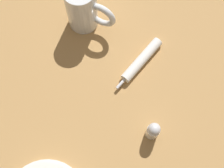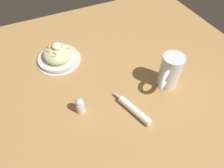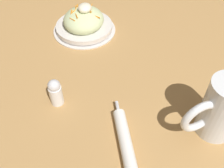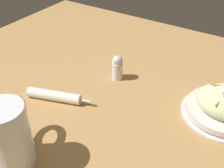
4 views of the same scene
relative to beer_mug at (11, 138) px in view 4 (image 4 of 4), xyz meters
name	(u,v)px [view 4 (image 4 of 4)]	position (x,y,z in m)	size (l,w,h in m)	color
ground_plane	(96,127)	(0.09, 0.18, -0.07)	(1.43, 1.43, 0.00)	#B2844C
beer_mug	(11,138)	(0.00, 0.00, 0.00)	(0.11, 0.14, 0.16)	white
napkin_roll	(54,96)	(-0.07, 0.21, -0.06)	(0.19, 0.08, 0.03)	white
salt_shaker	(117,67)	(0.02, 0.41, -0.03)	(0.04, 0.04, 0.08)	white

